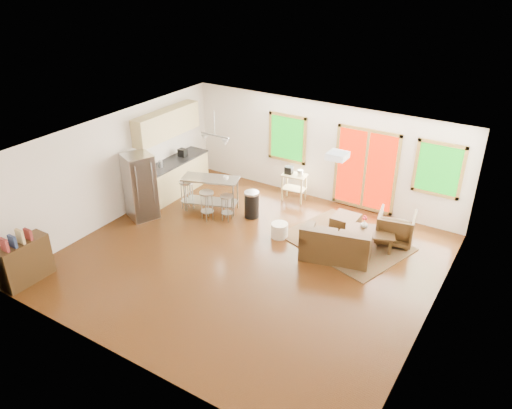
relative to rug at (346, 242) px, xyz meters
The scene contains 29 objects.
floor 2.31m from the rug, 130.54° to the right, with size 7.50×7.00×0.02m, color #351B0A.
ceiling 3.48m from the rug, 130.54° to the right, with size 7.50×7.00×0.02m, color white.
back_wall 2.64m from the rug, 130.58° to the left, with size 7.50×0.02×2.60m, color silver.
left_wall 5.69m from the rug, 161.54° to the right, with size 0.02×7.00×2.60m, color silver.
right_wall 3.14m from the rug, 37.88° to the right, with size 0.02×7.00×2.60m, color silver.
front_wall 5.63m from the rug, 105.92° to the right, with size 7.50×0.02×2.60m, color silver.
window_left 3.37m from the rug, 145.75° to the left, with size 1.10×0.05×1.30m.
french_doors 2.04m from the rug, 100.05° to the left, with size 1.60×0.05×2.10m.
window_right 2.66m from the rug, 50.63° to the left, with size 1.10×0.05×1.30m.
rug is the anchor object (origin of this frame).
loveseat 0.77m from the rug, 87.29° to the right, with size 1.61×1.15×0.78m.
coffee_table 0.62m from the rug, ahead, with size 1.22×0.97×0.43m.
armchair 1.17m from the rug, 34.44° to the left, with size 0.79×0.74×0.81m, color #322210.
ottoman 0.57m from the rug, 115.80° to the left, with size 0.58×0.58×0.39m, color #322210.
pouf 1.54m from the rug, 157.77° to the right, with size 0.39×0.39×0.34m, color #ECE4CA.
vase 0.61m from the rug, 28.76° to the left, with size 0.22×0.23×0.29m.
book 0.70m from the rug, 11.11° to the right, with size 0.21×0.03×0.28m, color maroon.
cabinets 5.07m from the rug, behind, with size 0.64×2.24×2.30m.
refrigerator 5.07m from the rug, 162.46° to the right, with size 0.86×0.85×1.64m.
island 3.61m from the rug, behind, with size 1.50×0.99×0.88m.
cup 3.24m from the rug, behind, with size 0.13×0.10×0.13m, color white.
bar_stool_a 4.17m from the rug, behind, with size 0.45×0.45×0.77m.
bar_stool_b 3.46m from the rug, 166.68° to the right, with size 0.45×0.45×0.74m.
bar_stool_c 2.99m from the rug, 169.11° to the right, with size 0.32×0.32×0.66m.
trash_can 2.50m from the rug, behind, with size 0.43×0.43×0.68m.
kitchen_cart 2.45m from the rug, 148.74° to the left, with size 0.65×0.46×0.94m.
bookshelf 6.78m from the rug, 135.77° to the right, with size 0.39×1.01×1.19m.
ceiling_flush 2.77m from the rug, 85.16° to the right, with size 0.35×0.35×0.12m, color white.
pendant_light 3.90m from the rug, behind, with size 0.80×0.18×0.79m.
Camera 1 is at (4.87, -7.52, 5.98)m, focal length 35.00 mm.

